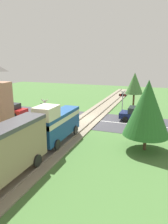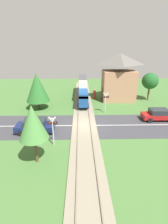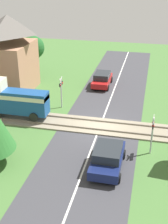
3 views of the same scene
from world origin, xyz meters
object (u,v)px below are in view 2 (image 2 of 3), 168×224
(car_near_crossing, at_px, (35,125))
(crossing_signal_east_approach, at_px, (105,100))
(car_far_side, at_px, (158,114))
(pedestrian_by_station, at_px, (94,94))
(train, at_px, (83,88))
(crossing_signal_west_approach, at_px, (53,127))
(station_building, at_px, (119,78))

(car_near_crossing, xyz_separation_m, crossing_signal_east_approach, (8.28, 5.53, 1.08))
(car_near_crossing, relative_size, crossing_signal_east_approach, 1.41)
(car_far_side, bearing_deg, pedestrian_by_station, 128.02)
(train, bearing_deg, crossing_signal_east_approach, -66.57)
(car_far_side, distance_m, crossing_signal_west_approach, 13.49)
(train, distance_m, car_near_crossing, 13.53)
(train, bearing_deg, car_near_crossing, -113.17)
(train, xyz_separation_m, car_near_crossing, (-5.31, -12.40, -1.08))
(crossing_signal_east_approach, xyz_separation_m, pedestrian_by_station, (-0.98, 6.66, -1.06))
(train, bearing_deg, car_far_side, -45.74)
(car_near_crossing, relative_size, pedestrian_by_station, 2.33)
(train, xyz_separation_m, pedestrian_by_station, (2.00, -0.21, -1.07))
(crossing_signal_west_approach, bearing_deg, pedestrian_by_station, 71.46)
(crossing_signal_east_approach, bearing_deg, train, 113.43)
(car_near_crossing, distance_m, crossing_signal_west_approach, 3.69)
(crossing_signal_east_approach, distance_m, pedestrian_by_station, 6.81)
(station_building, height_order, pedestrian_by_station, station_building)
(train, relative_size, crossing_signal_east_approach, 4.44)
(car_near_crossing, height_order, station_building, station_building)
(train, distance_m, crossing_signal_west_approach, 15.35)
(car_near_crossing, bearing_deg, crossing_signal_west_approach, -48.71)
(train, xyz_separation_m, station_building, (5.92, -0.84, 1.86))
(crossing_signal_west_approach, height_order, station_building, station_building)
(crossing_signal_west_approach, bearing_deg, train, 78.82)
(car_near_crossing, relative_size, crossing_signal_west_approach, 1.41)
(car_far_side, distance_m, pedestrian_by_station, 11.82)
(car_near_crossing, distance_m, pedestrian_by_station, 14.21)
(train, xyz_separation_m, crossing_signal_west_approach, (-2.98, -15.05, -0.01))
(car_far_side, relative_size, crossing_signal_east_approach, 1.38)
(car_far_side, relative_size, crossing_signal_west_approach, 1.38)
(train, distance_m, car_far_side, 13.34)
(car_far_side, height_order, crossing_signal_west_approach, crossing_signal_west_approach)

